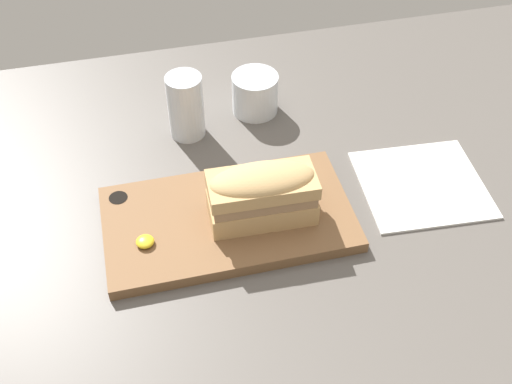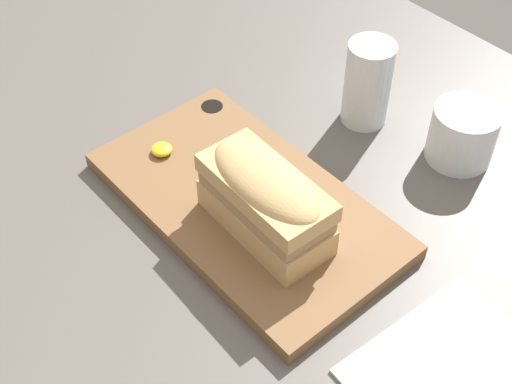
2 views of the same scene
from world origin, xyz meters
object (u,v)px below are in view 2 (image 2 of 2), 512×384
Objects in this scene: water_glass at (367,88)px; wine_glass at (462,136)px; sandwich at (266,198)px; serving_board at (246,203)px.

water_glass is 13.23cm from wine_glass.
sandwich is at bearing -101.34° from wine_glass.
wine_glass is at bearing 78.66° from sandwich.
water_glass is at bearing 96.06° from serving_board.
serving_board is 7.63cm from sandwich.
water_glass reaches higher than wine_glass.
serving_board is 2.35× the size of sandwich.
sandwich reaches higher than wine_glass.
wine_glass is at bearing 68.14° from serving_board.
wine_glass is (12.66, 3.49, -1.56)cm from water_glass.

